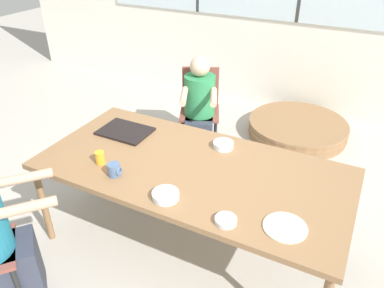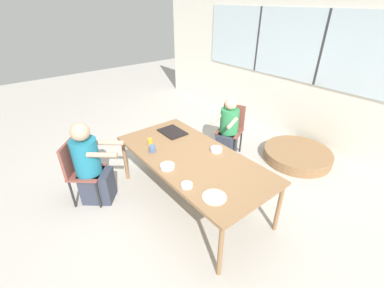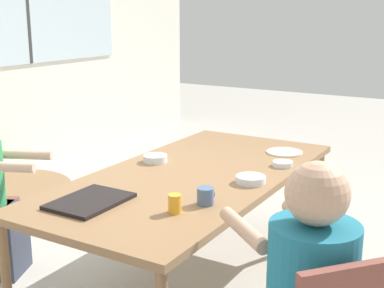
# 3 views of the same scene
# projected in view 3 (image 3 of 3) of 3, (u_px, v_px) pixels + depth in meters

# --- Properties ---
(ground_plane) EXTENTS (16.00, 16.00, 0.00)m
(ground_plane) POSITION_uv_depth(u_px,v_px,m) (192.00, 283.00, 3.34)
(ground_plane) COLOR #B2ADA3
(dining_table) EXTENTS (2.13, 1.03, 0.72)m
(dining_table) POSITION_uv_depth(u_px,v_px,m) (192.00, 181.00, 3.17)
(dining_table) COLOR olive
(dining_table) RESTS_ON ground_plane
(food_tray_dark) EXTENTS (0.40, 0.29, 0.02)m
(food_tray_dark) POSITION_uv_depth(u_px,v_px,m) (90.00, 201.00, 2.67)
(food_tray_dark) COLOR black
(food_tray_dark) RESTS_ON dining_table
(coffee_mug) EXTENTS (0.09, 0.09, 0.09)m
(coffee_mug) POSITION_uv_depth(u_px,v_px,m) (206.00, 196.00, 2.65)
(coffee_mug) COLOR slate
(coffee_mug) RESTS_ON dining_table
(juice_glass) EXTENTS (0.06, 0.06, 0.09)m
(juice_glass) POSITION_uv_depth(u_px,v_px,m) (175.00, 204.00, 2.54)
(juice_glass) COLOR gold
(juice_glass) RESTS_ON dining_table
(bowl_white_shallow) EXTENTS (0.17, 0.17, 0.04)m
(bowl_white_shallow) POSITION_uv_depth(u_px,v_px,m) (251.00, 179.00, 2.98)
(bowl_white_shallow) COLOR silver
(bowl_white_shallow) RESTS_ON dining_table
(bowl_cereal) EXTENTS (0.15, 0.15, 0.05)m
(bowl_cereal) POSITION_uv_depth(u_px,v_px,m) (155.00, 159.00, 3.40)
(bowl_cereal) COLOR silver
(bowl_cereal) RESTS_ON dining_table
(bowl_fruit) EXTENTS (0.12, 0.12, 0.03)m
(bowl_fruit) POSITION_uv_depth(u_px,v_px,m) (283.00, 164.00, 3.31)
(bowl_fruit) COLOR silver
(bowl_fruit) RESTS_ON dining_table
(plate_tortillas) EXTENTS (0.24, 0.24, 0.01)m
(plate_tortillas) POSITION_uv_depth(u_px,v_px,m) (284.00, 152.00, 3.62)
(plate_tortillas) COLOR beige
(plate_tortillas) RESTS_ON dining_table
(folded_table_stack) EXTENTS (1.12, 1.12, 0.18)m
(folded_table_stack) POSITION_uv_depth(u_px,v_px,m) (6.00, 197.00, 4.60)
(folded_table_stack) COLOR olive
(folded_table_stack) RESTS_ON ground_plane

